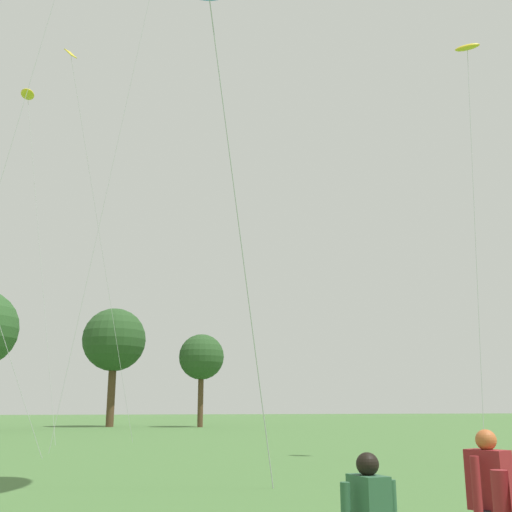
{
  "coord_description": "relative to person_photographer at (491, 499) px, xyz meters",
  "views": [
    {
      "loc": [
        -5.53,
        -3.72,
        1.71
      ],
      "look_at": [
        -2.15,
        9.07,
        4.98
      ],
      "focal_mm": 43.03,
      "sensor_mm": 36.0,
      "label": 1
    }
  ],
  "objects": [
    {
      "name": "small_kite_stunt_black",
      "position": [
        9.03,
        12.15,
        13.58
      ],
      "size": [
        2.14,
        1.76,
        14.92
      ],
      "rotation": [
        0.0,
        0.0,
        -0.7
      ],
      "color": "yellow",
      "rests_on": "ground"
    },
    {
      "name": "small_kite_tiny_distant",
      "position": [
        -8.15,
        28.2,
        17.82
      ],
      "size": [
        3.56,
        3.42,
        19.08
      ],
      "rotation": [
        0.0,
        0.0,
        -1.38
      ],
      "color": "yellow",
      "rests_on": "ground"
    },
    {
      "name": "person_photographer",
      "position": [
        0.0,
        0.0,
        0.0
      ],
      "size": [
        0.5,
        0.44,
        1.5
      ],
      "rotation": [
        0.0,
        0.0,
        1.99
      ],
      "color": "black",
      "rests_on": "ground"
    },
    {
      "name": "small_kite_triangle_green",
      "position": [
        -5.24,
        25.93,
        16.48
      ],
      "size": [
        4.73,
        1.91,
        20.57
      ],
      "rotation": [
        0.0,
        0.0,
        -0.32
      ],
      "color": "yellow",
      "rests_on": "ground"
    },
    {
      "name": "tree_shrub_far",
      "position": [
        -1.87,
        52.66,
        6.82
      ],
      "size": [
        5.75,
        5.75,
        10.63
      ],
      "color": "#513823",
      "rests_on": "ground"
    },
    {
      "name": "tree_oak_right",
      "position": [
        5.83,
        50.02,
        5.21
      ],
      "size": [
        4.07,
        4.07,
        8.18
      ],
      "color": "#513823",
      "rests_on": "ground"
    }
  ]
}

